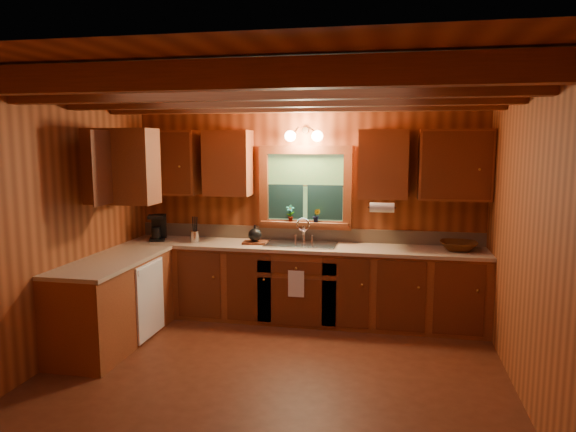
# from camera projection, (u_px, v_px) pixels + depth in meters

# --- Properties ---
(room) EXTENTS (4.20, 4.20, 4.20)m
(room) POSITION_uv_depth(u_px,v_px,m) (270.00, 234.00, 4.52)
(room) COLOR #532614
(room) RESTS_ON ground
(ceiling_beams) EXTENTS (4.20, 2.54, 0.18)m
(ceiling_beams) POSITION_uv_depth(u_px,v_px,m) (269.00, 93.00, 4.36)
(ceiling_beams) COLOR brown
(ceiling_beams) RESTS_ON room
(base_cabinets) EXTENTS (4.20, 2.22, 0.86)m
(base_cabinets) POSITION_uv_depth(u_px,v_px,m) (254.00, 289.00, 5.99)
(base_cabinets) COLOR brown
(base_cabinets) RESTS_ON ground
(countertop) EXTENTS (4.20, 2.24, 0.04)m
(countertop) POSITION_uv_depth(u_px,v_px,m) (255.00, 250.00, 5.93)
(countertop) COLOR tan
(countertop) RESTS_ON base_cabinets
(backsplash) EXTENTS (4.20, 0.02, 0.16)m
(backsplash) POSITION_uv_depth(u_px,v_px,m) (305.00, 234.00, 6.40)
(backsplash) COLOR tan
(backsplash) RESTS_ON room
(dishwasher_panel) EXTENTS (0.02, 0.60, 0.80)m
(dishwasher_panel) POSITION_uv_depth(u_px,v_px,m) (151.00, 299.00, 5.59)
(dishwasher_panel) COLOR white
(dishwasher_panel) RESTS_ON base_cabinets
(upper_cabinets) EXTENTS (4.19, 1.77, 0.78)m
(upper_cabinets) POSITION_uv_depth(u_px,v_px,m) (250.00, 164.00, 5.94)
(upper_cabinets) COLOR brown
(upper_cabinets) RESTS_ON room
(window) EXTENTS (1.12, 0.08, 1.00)m
(window) POSITION_uv_depth(u_px,v_px,m) (305.00, 189.00, 6.31)
(window) COLOR brown
(window) RESTS_ON room
(window_sill) EXTENTS (1.06, 0.14, 0.04)m
(window_sill) POSITION_uv_depth(u_px,v_px,m) (304.00, 223.00, 6.32)
(window_sill) COLOR brown
(window_sill) RESTS_ON room
(wall_sconce) EXTENTS (0.45, 0.21, 0.17)m
(wall_sconce) POSITION_uv_depth(u_px,v_px,m) (304.00, 136.00, 6.10)
(wall_sconce) COLOR black
(wall_sconce) RESTS_ON room
(paper_towel_roll) EXTENTS (0.27, 0.11, 0.11)m
(paper_towel_roll) POSITION_uv_depth(u_px,v_px,m) (382.00, 208.00, 5.82)
(paper_towel_roll) COLOR white
(paper_towel_roll) RESTS_ON upper_cabinets
(dish_towel) EXTENTS (0.18, 0.01, 0.30)m
(dish_towel) POSITION_uv_depth(u_px,v_px,m) (296.00, 284.00, 5.86)
(dish_towel) COLOR white
(dish_towel) RESTS_ON base_cabinets
(sink) EXTENTS (0.82, 0.48, 0.43)m
(sink) POSITION_uv_depth(u_px,v_px,m) (301.00, 248.00, 6.14)
(sink) COLOR silver
(sink) RESTS_ON countertop
(coffee_maker) EXTENTS (0.18, 0.23, 0.32)m
(coffee_maker) POSITION_uv_depth(u_px,v_px,m) (158.00, 228.00, 6.42)
(coffee_maker) COLOR black
(coffee_maker) RESTS_ON countertop
(utensil_crock) EXTENTS (0.11, 0.11, 0.31)m
(utensil_crock) POSITION_uv_depth(u_px,v_px,m) (195.00, 236.00, 6.29)
(utensil_crock) COLOR silver
(utensil_crock) RESTS_ON countertop
(cutting_board) EXTENTS (0.29, 0.22, 0.02)m
(cutting_board) POSITION_uv_depth(u_px,v_px,m) (255.00, 243.00, 6.21)
(cutting_board) COLOR #592613
(cutting_board) RESTS_ON countertop
(teakettle) EXTENTS (0.16, 0.16, 0.20)m
(teakettle) POSITION_uv_depth(u_px,v_px,m) (255.00, 235.00, 6.19)
(teakettle) COLOR black
(teakettle) RESTS_ON cutting_board
(wicker_basket) EXTENTS (0.43, 0.43, 0.10)m
(wicker_basket) POSITION_uv_depth(u_px,v_px,m) (458.00, 246.00, 5.81)
(wicker_basket) COLOR #48230C
(wicker_basket) RESTS_ON countertop
(potted_plant_left) EXTENTS (0.11, 0.08, 0.20)m
(potted_plant_left) POSITION_uv_depth(u_px,v_px,m) (290.00, 213.00, 6.33)
(potted_plant_left) COLOR #592613
(potted_plant_left) RESTS_ON window_sill
(potted_plant_right) EXTENTS (0.10, 0.08, 0.16)m
(potted_plant_right) POSITION_uv_depth(u_px,v_px,m) (317.00, 215.00, 6.27)
(potted_plant_right) COLOR #592613
(potted_plant_right) RESTS_ON window_sill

